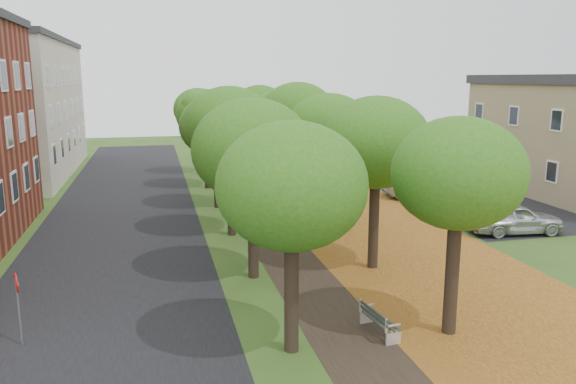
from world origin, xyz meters
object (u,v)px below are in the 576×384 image
bench (378,321)px  car_red (452,194)px  car_silver (515,218)px  car_grey (460,200)px  street_sign (17,293)px  car_white (426,185)px

bench → car_red: car_red is taller
car_silver → car_grey: 4.75m
street_sign → car_red: (20.81, 13.11, -0.84)m
car_red → car_grey: (-0.28, -1.41, -0.07)m
bench → street_sign: size_ratio=0.81×
bench → car_red: (10.76, 14.79, 0.31)m
street_sign → car_red: 24.61m
car_grey → car_white: car_white is taller
car_grey → car_white: size_ratio=0.83×
bench → car_grey: 16.99m
car_white → street_sign: bearing=135.7°
street_sign → car_silver: 21.81m
street_sign → car_red: size_ratio=0.49×
bench → car_silver: bearing=-58.1°
bench → car_silver: size_ratio=0.39×
car_red → car_white: bearing=-1.3°
car_red → car_grey: bearing=161.3°
bench → street_sign: bearing=73.3°
street_sign → car_white: (20.52, 15.84, -0.81)m
street_sign → car_grey: 23.64m
car_red → street_sign: bearing=115.0°
car_silver → car_white: (-0.13, 8.90, -0.01)m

